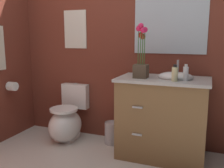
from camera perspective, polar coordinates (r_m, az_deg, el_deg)
wall_back at (r=3.01m, az=8.31°, el=9.77°), size 4.59×0.05×2.50m
toilet at (r=3.26m, az=-10.10°, el=-8.24°), size 0.38×0.59×0.69m
vanity_cabinet at (r=2.77m, az=11.28°, el=-7.30°), size 0.94×0.56×1.05m
flower_vase at (r=2.62m, az=6.60°, el=5.43°), size 0.14×0.14×0.56m
soap_bottle at (r=2.49m, az=13.97°, el=2.26°), size 0.06×0.06×0.16m
lotion_bottle at (r=2.54m, az=16.28°, el=2.32°), size 0.05×0.05×0.16m
trash_bin at (r=3.14m, az=0.02°, el=-10.92°), size 0.18×0.18×0.27m
wall_poster at (r=3.33m, az=-8.30°, el=12.09°), size 0.31×0.01×0.48m
wall_mirror at (r=2.94m, az=12.97°, el=13.50°), size 0.80×0.01×0.70m
toilet_paper_roll at (r=3.39m, az=-21.59°, el=-0.48°), size 0.11×0.11×0.11m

